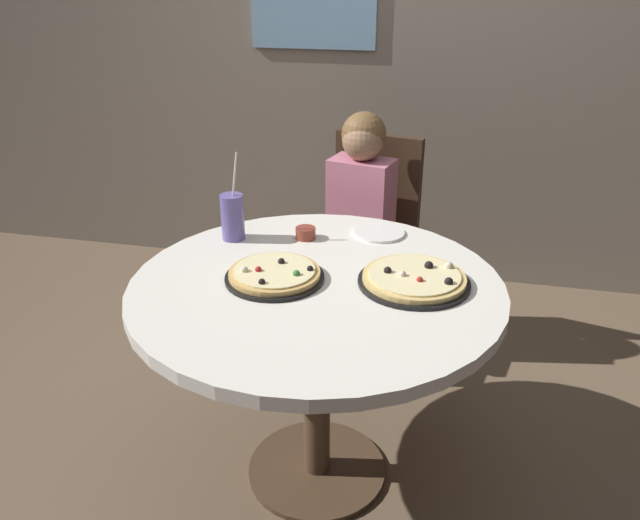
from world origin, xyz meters
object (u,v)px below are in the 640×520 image
chair_wooden (368,231)px  pizza_cheese (414,279)px  dining_table (316,313)px  sauce_bowl (306,233)px  pizza_veggie (275,274)px  soda_cup (233,217)px  diner_child (353,256)px  plate_small (379,233)px

chair_wooden → pizza_cheese: size_ratio=2.83×
dining_table → sauce_bowl: sauce_bowl is taller
pizza_veggie → pizza_cheese: size_ratio=0.90×
chair_wooden → soda_cup: soda_cup is taller
dining_table → diner_child: 0.79m
soda_cup → chair_wooden: bearing=61.5°
plate_small → diner_child: bearing=112.6°
sauce_bowl → pizza_cheese: bearing=-33.4°
diner_child → sauce_bowl: diner_child is taller
pizza_veggie → pizza_cheese: 0.42m
pizza_veggie → plate_small: 0.50m
dining_table → diner_child: bearing=91.3°
pizza_veggie → diner_child: bearing=82.0°
diner_child → chair_wooden: bearing=77.8°
chair_wooden → pizza_veggie: size_ratio=3.13×
chair_wooden → sauce_bowl: bearing=-101.7°
sauce_bowl → plate_small: (0.25, 0.09, -0.02)m
chair_wooden → pizza_veggie: (-0.15, -0.96, 0.24)m
dining_table → pizza_veggie: bearing=-175.2°
chair_wooden → pizza_veggie: bearing=-98.8°
chair_wooden → diner_child: diner_child is taller
dining_table → pizza_veggie: pizza_veggie is taller
sauce_bowl → dining_table: bearing=-70.6°
sauce_bowl → plate_small: bearing=21.1°
pizza_veggie → sauce_bowl: pizza_veggie is taller
plate_small → pizza_veggie: bearing=-121.9°
pizza_veggie → soda_cup: 0.36m
pizza_veggie → chair_wooden: bearing=81.2°
plate_small → chair_wooden: bearing=101.8°
diner_child → pizza_veggie: 0.84m
pizza_veggie → pizza_cheese: (0.42, 0.06, 0.00)m
diner_child → pizza_cheese: 0.83m
dining_table → sauce_bowl: (-0.11, 0.32, 0.13)m
diner_child → soda_cup: diner_child is taller
dining_table → diner_child: diner_child is taller
dining_table → pizza_veggie: 0.18m
diner_child → sauce_bowl: size_ratio=15.46×
pizza_cheese → dining_table: bearing=-169.9°
plate_small → soda_cup: bearing=-162.8°
dining_table → pizza_cheese: 0.32m
pizza_cheese → soda_cup: size_ratio=1.09×
dining_table → chair_wooden: bearing=88.7°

